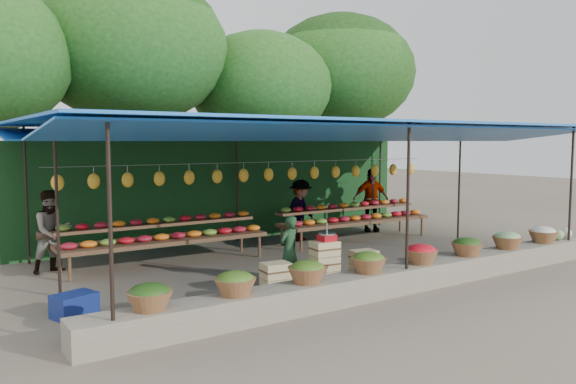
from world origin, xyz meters
TOP-DOWN VIEW (x-y plane):
  - ground at (0.00, 0.00)m, footprint 60.00×60.00m
  - stone_curb at (0.00, -2.75)m, footprint 10.60×0.55m
  - stall_canopy at (0.00, 0.06)m, footprint 10.80×6.60m
  - produce_baskets at (-0.10, -2.75)m, footprint 8.98×0.58m
  - netting_backdrop at (0.00, 3.15)m, footprint 10.60×0.06m
  - tree_row at (0.50, 6.09)m, footprint 16.51×5.50m
  - fruit_table_left at (-2.49, 1.35)m, footprint 4.21×0.95m
  - fruit_table_right at (2.51, 1.35)m, footprint 4.21×0.95m
  - crate_counter at (-0.84, -1.76)m, footprint 2.38×0.39m
  - weighing_scale at (-0.77, -1.76)m, footprint 0.30×0.30m
  - vendor_seated at (-1.23, -1.28)m, footprint 0.50×0.40m
  - customer_left at (-4.54, 1.83)m, footprint 0.91×0.79m
  - customer_mid at (1.33, 2.04)m, footprint 1.13×0.90m
  - customer_right at (3.79, 2.18)m, footprint 1.11×0.77m
  - blue_crate_front at (-4.95, -2.35)m, footprint 0.50×0.40m
  - blue_crate_back at (-4.85, -1.21)m, footprint 0.66×0.56m

SIDE VIEW (x-z plane):
  - ground at x=0.00m, z-range 0.00..0.00m
  - blue_crate_front at x=-4.95m, z-range 0.00..0.27m
  - blue_crate_back at x=-4.85m, z-range 0.00..0.34m
  - stone_curb at x=0.00m, z-range 0.00..0.40m
  - crate_counter at x=-0.84m, z-range -0.07..0.70m
  - produce_baskets at x=-0.10m, z-range 0.40..0.73m
  - vendor_seated at x=-1.23m, z-range 0.00..1.19m
  - fruit_table_left at x=-2.49m, z-range 0.14..1.07m
  - fruit_table_right at x=2.51m, z-range 0.14..1.07m
  - customer_mid at x=1.33m, z-range 0.00..1.53m
  - customer_left at x=-4.54m, z-range 0.00..1.57m
  - weighing_scale at x=-0.77m, z-range 0.69..1.00m
  - customer_right at x=3.79m, z-range 0.00..1.75m
  - netting_backdrop at x=0.00m, z-range 0.00..2.50m
  - stall_canopy at x=0.00m, z-range 1.27..4.09m
  - tree_row at x=0.50m, z-range 1.14..8.26m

